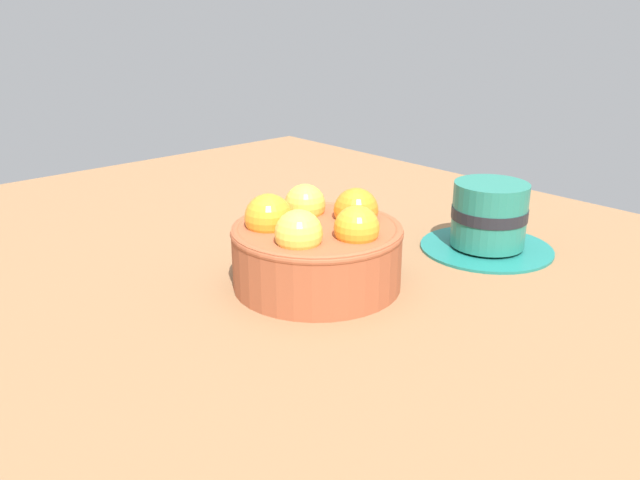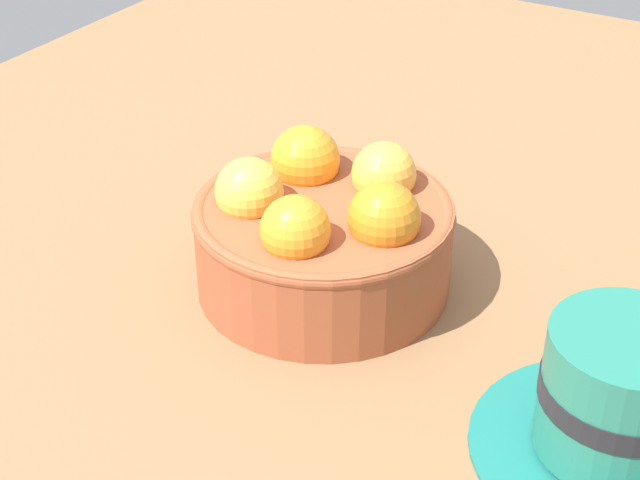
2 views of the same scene
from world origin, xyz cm
name	(u,v)px [view 1 (image 1 of 2)]	position (x,y,z in cm)	size (l,w,h in cm)	color
ground_plane	(317,299)	(0.00, 0.00, -1.56)	(120.31, 92.57, 3.13)	brown
terracotta_bowl	(317,246)	(-0.03, -0.02, 3.99)	(16.47, 16.47, 9.13)	#9E4C2D
coffee_cup	(489,220)	(5.56, 20.46, 3.42)	(14.60, 14.60, 7.65)	#1B6D64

